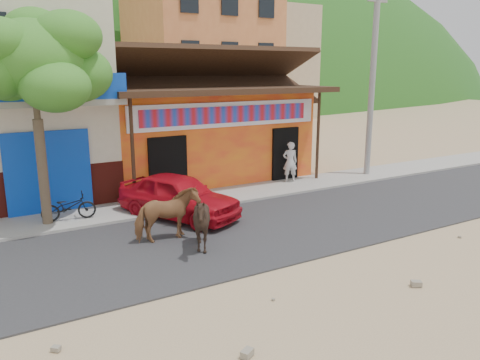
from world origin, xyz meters
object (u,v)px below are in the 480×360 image
at_px(scooter, 68,207).
at_px(pedestrian, 290,162).
at_px(red_car, 179,196).
at_px(cow_dark, 202,223).
at_px(utility_pole, 373,78).
at_px(cow_tan, 167,215).
at_px(tree, 38,119).

height_order(scooter, pedestrian, pedestrian).
height_order(red_car, pedestrian, pedestrian).
relative_size(cow_dark, pedestrian, 0.90).
xyz_separation_m(utility_pole, scooter, (-12.20, -0.22, -3.60)).
bearing_deg(scooter, pedestrian, -78.35).
xyz_separation_m(cow_tan, scooter, (-1.97, 2.85, -0.22)).
bearing_deg(cow_tan, scooter, 33.65).
bearing_deg(pedestrian, cow_dark, 57.82).
distance_m(tree, cow_tan, 4.52).
xyz_separation_m(tree, cow_tan, (2.57, -2.87, -2.38)).
xyz_separation_m(utility_pole, pedestrian, (-3.70, 0.47, -3.20)).
distance_m(utility_pole, cow_dark, 11.11).
relative_size(tree, scooter, 3.91).
bearing_deg(cow_tan, tree, 40.84).
distance_m(scooter, pedestrian, 8.54).
relative_size(red_car, scooter, 2.59).
distance_m(cow_tan, pedestrian, 7.43).
height_order(utility_pole, red_car, utility_pole).
height_order(tree, pedestrian, tree).
bearing_deg(cow_dark, pedestrian, 105.65).
xyz_separation_m(cow_dark, red_car, (0.54, 2.76, -0.04)).
distance_m(cow_tan, scooter, 3.47).
height_order(tree, cow_dark, tree).
relative_size(utility_pole, cow_dark, 5.59).
relative_size(cow_tan, pedestrian, 1.05).
height_order(utility_pole, cow_tan, utility_pole).
relative_size(cow_dark, scooter, 0.93).
height_order(cow_dark, pedestrian, pedestrian).
bearing_deg(red_car, cow_tan, -148.71).
bearing_deg(cow_dark, scooter, -169.58).
height_order(utility_pole, scooter, utility_pole).
bearing_deg(utility_pole, red_car, -171.51).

